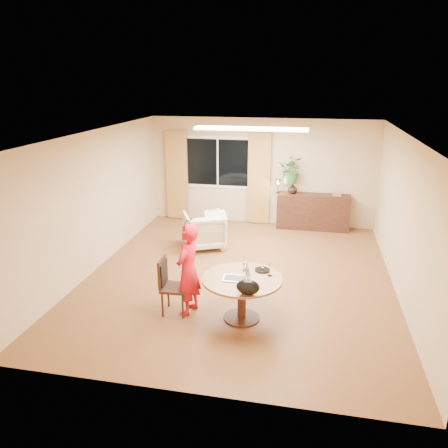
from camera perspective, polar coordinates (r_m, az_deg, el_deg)
name	(u,v)px	position (r m, az deg, el deg)	size (l,w,h in m)	color
floor	(239,276)	(8.18, 1.98, -6.79)	(6.50, 6.50, 0.00)	brown
ceiling	(241,135)	(7.44, 2.20, 11.60)	(6.50, 6.50, 0.00)	white
wall_back	(262,172)	(10.84, 4.94, 6.78)	(5.50, 5.50, 0.00)	tan
wall_left	(96,201)	(8.58, -16.37, 2.94)	(6.50, 6.50, 0.00)	tan
wall_right	(404,219)	(7.77, 22.50, 0.67)	(6.50, 6.50, 0.00)	tan
window	(218,162)	(10.96, -0.82, 8.05)	(1.70, 0.03, 1.30)	white
curtain_left	(177,175)	(11.22, -6.17, 6.34)	(0.55, 0.08, 2.25)	#976231
curtain_right	(259,179)	(10.78, 4.59, 5.89)	(0.55, 0.08, 2.25)	#976231
ceiling_panel	(251,129)	(8.63, 3.53, 12.31)	(2.20, 0.35, 0.05)	white
dining_table	(242,287)	(6.59, 2.36, -8.19)	(1.20, 1.20, 0.68)	brown
dining_chair	(175,286)	(6.83, -6.45, -8.07)	(0.43, 0.40, 0.90)	black
child	(188,269)	(6.71, -4.69, -5.93)	(0.35, 0.53, 1.45)	red
laptop	(235,271)	(6.44, 1.51, -6.15)	(0.39, 0.26, 0.26)	#B7B7BC
tumbler	(245,267)	(6.74, 2.79, -5.65)	(0.07, 0.07, 0.11)	white
wine_glass	(270,269)	(6.58, 6.02, -5.89)	(0.07, 0.07, 0.21)	white
pot_lid	(263,269)	(6.77, 5.05, -5.93)	(0.24, 0.24, 0.04)	white
handbag	(248,287)	(6.02, 3.14, -8.23)	(0.33, 0.19, 0.22)	black
armchair	(204,230)	(9.41, -2.57, -0.80)	(0.82, 0.84, 0.77)	beige
throw	(216,214)	(9.20, -1.09, 1.37)	(0.45, 0.55, 0.03)	beige
sideboard	(313,212)	(10.75, 11.54, 1.58)	(1.72, 0.42, 0.86)	black
vase	(292,188)	(10.61, 8.94, 4.61)	(0.24, 0.24, 0.25)	black
bouquet	(292,170)	(10.52, 8.86, 7.03)	(0.59, 0.51, 0.66)	#235D22
book_stack	(337,194)	(10.64, 14.55, 3.82)	(0.20, 0.15, 0.08)	#855F44
desk_lamp	(278,186)	(10.57, 7.08, 4.93)	(0.14, 0.14, 0.35)	black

